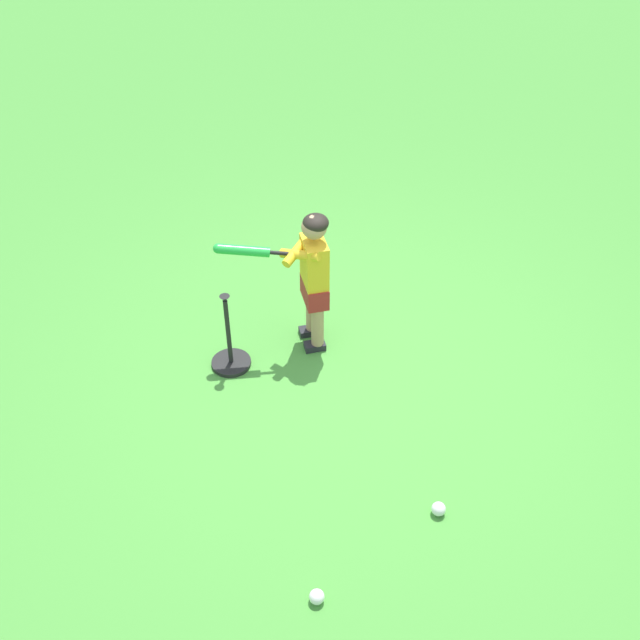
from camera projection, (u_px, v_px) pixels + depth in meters
name	position (u px, v px, depth m)	size (l,w,h in m)	color
ground_plane	(340.00, 367.00, 5.47)	(40.00, 40.00, 0.00)	#479338
child_batter	(310.00, 270.00, 5.26)	(0.78, 0.33, 1.08)	#232328
play_ball_by_bucket	(439.00, 509.00, 4.50)	(0.09, 0.09, 0.09)	white
play_ball_midfield	(317.00, 597.00, 4.08)	(0.08, 0.08, 0.08)	white
batting_tee	(230.00, 354.00, 5.42)	(0.28, 0.28, 0.62)	black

